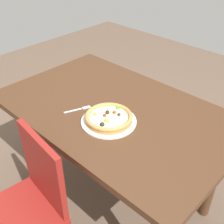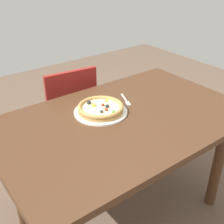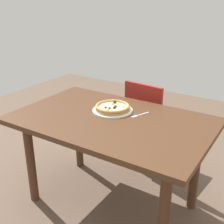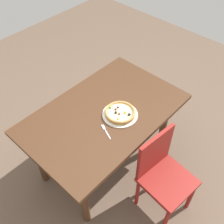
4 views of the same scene
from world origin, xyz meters
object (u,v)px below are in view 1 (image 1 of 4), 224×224
(chair_near, at_px, (27,206))
(fork, at_px, (80,109))
(plate, at_px, (109,121))
(pizza, at_px, (109,118))
(dining_table, at_px, (115,122))

(chair_near, xyz_separation_m, fork, (-0.15, 0.51, 0.28))
(plate, distance_m, pizza, 0.03)
(dining_table, relative_size, plate, 4.61)
(chair_near, bearing_deg, plate, -90.34)
(plate, distance_m, fork, 0.22)
(pizza, bearing_deg, dining_table, 119.12)
(dining_table, bearing_deg, fork, -133.06)
(dining_table, relative_size, pizza, 5.37)
(dining_table, bearing_deg, pizza, -60.88)
(chair_near, bearing_deg, fork, -67.19)
(chair_near, relative_size, pizza, 3.27)
(dining_table, height_order, chair_near, chair_near)
(plate, xyz_separation_m, pizza, (-0.00, -0.00, 0.03))
(plate, bearing_deg, fork, -172.23)
(chair_near, relative_size, plate, 2.81)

